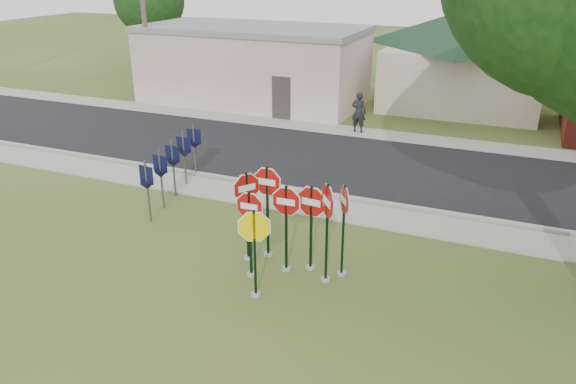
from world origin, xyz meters
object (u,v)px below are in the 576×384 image
at_px(stop_sign_center, 286,217).
at_px(stop_sign_left, 250,223).
at_px(utility_pole_near, 144,12).
at_px(pedestrian, 359,112).
at_px(stop_sign_yellow, 255,243).

xyz_separation_m(stop_sign_center, stop_sign_left, (-0.73, -0.59, -0.05)).
relative_size(stop_sign_center, stop_sign_left, 1.02).
relative_size(stop_sign_center, utility_pole_near, 0.26).
bearing_deg(utility_pole_near, pedestrian, -4.33).
bearing_deg(stop_sign_center, stop_sign_yellow, -98.29).
height_order(stop_sign_center, pedestrian, stop_sign_center).
bearing_deg(utility_pole_near, stop_sign_center, -44.46).
bearing_deg(stop_sign_left, pedestrian, 94.65).
bearing_deg(stop_sign_yellow, pedestrian, 96.46).
relative_size(stop_sign_left, utility_pole_near, 0.26).
bearing_deg(stop_sign_left, stop_sign_center, 39.18).
distance_m(utility_pole_near, pedestrian, 12.89).
relative_size(stop_sign_center, pedestrian, 1.32).
height_order(utility_pole_near, pedestrian, utility_pole_near).
distance_m(stop_sign_yellow, utility_pole_near, 20.86).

